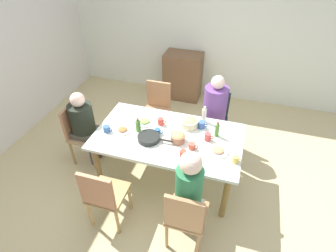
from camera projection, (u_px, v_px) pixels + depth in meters
ground_plane at (168, 176)px, 3.78m from camera, size 6.19×6.19×0.00m
wall_back at (207, 29)px, 4.82m from camera, size 5.40×0.12×2.60m
dining_table at (168, 140)px, 3.37m from camera, size 1.82×1.03×0.74m
chair_0 at (104, 195)px, 2.89m from camera, size 0.40×0.40×0.90m
chair_1 at (214, 116)px, 4.03m from camera, size 0.40×0.40×0.90m
person_1 at (215, 107)px, 3.83m from camera, size 0.34×0.34×1.22m
chair_2 at (157, 107)px, 4.24m from camera, size 0.40×0.40×0.90m
chair_3 at (80, 131)px, 3.76m from camera, size 0.40×0.40×0.90m
person_3 at (83, 122)px, 3.63m from camera, size 0.32×0.32×1.14m
chair_4 at (185, 216)px, 2.68m from camera, size 0.40×0.40×0.90m
person_4 at (189, 193)px, 2.60m from camera, size 0.30×0.30×1.29m
plate_0 at (218, 151)px, 3.08m from camera, size 0.24×0.24×0.04m
plate_1 at (145, 122)px, 3.52m from camera, size 0.23×0.23×0.04m
plate_2 at (123, 130)px, 3.39m from camera, size 0.21×0.21×0.04m
bowl_0 at (178, 137)px, 3.21m from camera, size 0.18×0.18×0.11m
bowl_1 at (189, 122)px, 3.44m from camera, size 0.23×0.23×0.12m
serving_pan at (149, 138)px, 3.24m from camera, size 0.45×0.27×0.06m
cup_0 at (158, 131)px, 3.33m from camera, size 0.11×0.07×0.07m
cup_1 at (236, 159)px, 2.94m from camera, size 0.11×0.07×0.08m
cup_2 at (192, 146)px, 3.11m from camera, size 0.12×0.08×0.08m
cup_3 at (161, 121)px, 3.48m from camera, size 0.11×0.08×0.09m
cup_4 at (183, 154)px, 3.00m from camera, size 0.11×0.08×0.09m
cup_5 at (107, 129)px, 3.36m from camera, size 0.12×0.08×0.08m
cup_6 at (202, 125)px, 3.42m from camera, size 0.12×0.09×0.09m
cup_7 at (208, 137)px, 3.23m from camera, size 0.11×0.08×0.10m
bottle_0 at (204, 114)px, 3.49m from camera, size 0.06×0.06×0.23m
bottle_1 at (138, 125)px, 3.34m from camera, size 0.06×0.06×0.19m
bottle_2 at (217, 130)px, 3.26m from camera, size 0.05×0.05×0.21m
side_cabinet at (183, 76)px, 5.20m from camera, size 0.70×0.44×0.90m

